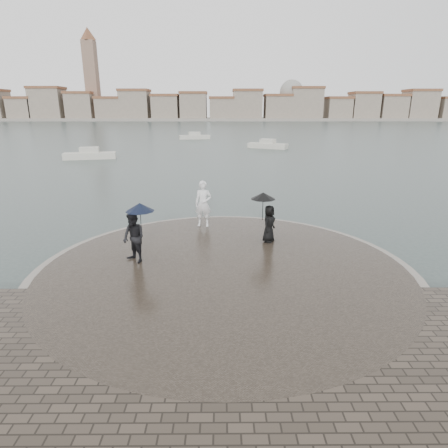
{
  "coord_description": "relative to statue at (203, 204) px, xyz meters",
  "views": [
    {
      "loc": [
        -0.08,
        -7.87,
        5.39
      ],
      "look_at": [
        0.0,
        4.8,
        1.45
      ],
      "focal_mm": 30.0,
      "sensor_mm": 36.0,
      "label": 1
    }
  ],
  "objects": [
    {
      "name": "statue",
      "position": [
        0.0,
        0.0,
        0.0
      ],
      "size": [
        0.79,
        0.56,
        2.02
      ],
      "primitive_type": "imported",
      "rotation": [
        0.0,
        0.0,
        -0.11
      ],
      "color": "white",
      "rests_on": "quay_tip"
    },
    {
      "name": "visitor_left",
      "position": [
        -2.1,
        -4.03,
        0.07
      ],
      "size": [
        1.26,
        1.1,
        2.04
      ],
      "color": "black",
      "rests_on": "quay_tip"
    },
    {
      "name": "boats",
      "position": [
        -3.51,
        38.5,
        -0.99
      ],
      "size": [
        26.58,
        30.03,
        1.5
      ],
      "color": "beige",
      "rests_on": "ground"
    },
    {
      "name": "quay_tip",
      "position": [
        0.89,
        -4.54,
        -1.19
      ],
      "size": [
        11.9,
        11.9,
        0.36
      ],
      "primitive_type": "cylinder",
      "color": "#2D261E",
      "rests_on": "ground"
    },
    {
      "name": "kerb_ring",
      "position": [
        0.89,
        -4.54,
        -1.21
      ],
      "size": [
        12.5,
        12.5,
        0.32
      ],
      "primitive_type": "cylinder",
      "color": "gray",
      "rests_on": "ground"
    },
    {
      "name": "far_skyline",
      "position": [
        -5.41,
        152.67,
        4.24
      ],
      "size": [
        260.0,
        20.0,
        37.0
      ],
      "color": "gray",
      "rests_on": "ground"
    },
    {
      "name": "ground",
      "position": [
        0.89,
        -8.04,
        -1.37
      ],
      "size": [
        400.0,
        400.0,
        0.0
      ],
      "primitive_type": "plane",
      "color": "#2B3835",
      "rests_on": "ground"
    },
    {
      "name": "visitor_right",
      "position": [
        2.56,
        -2.03,
        0.08
      ],
      "size": [
        1.11,
        1.01,
        1.95
      ],
      "color": "black",
      "rests_on": "quay_tip"
    }
  ]
}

